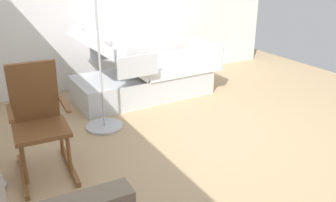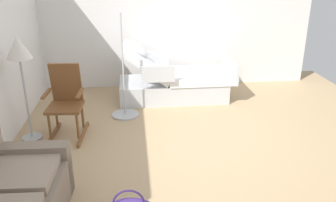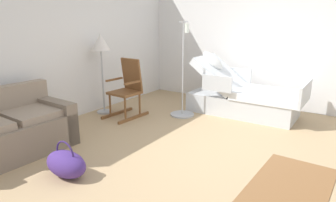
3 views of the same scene
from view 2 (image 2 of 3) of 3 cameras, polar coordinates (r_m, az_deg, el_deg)
The scene contains 6 objects.
ground_plane at distance 4.88m, azimuth 5.03°, elevation -7.35°, with size 6.61×6.61×0.00m, color tan.
side_wall at distance 7.01m, azimuth 1.28°, elevation 13.34°, with size 0.10×5.40×2.70m, color white.
hospital_bed at distance 6.44m, azimuth 0.88°, elevation 3.14°, with size 1.05×2.07×1.16m.
rocking_chair at distance 5.21m, azimuth -16.27°, elevation -0.14°, with size 0.79×0.53×1.05m.
floor_lamp at distance 5.02m, azimuth -23.07°, elevation 6.90°, with size 0.34×0.34×1.48m.
iv_pole at distance 5.75m, azimuth -7.05°, elevation -0.05°, with size 0.44×0.44×1.69m.
Camera 2 is at (-4.19, 0.85, 2.36)m, focal length 37.46 mm.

